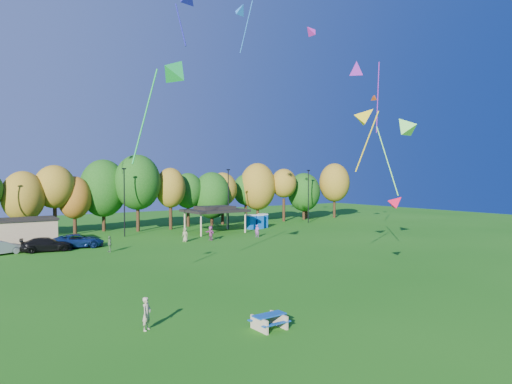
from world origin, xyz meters
TOP-DOWN VIEW (x-y plane):
  - ground at (0.00, 0.00)m, footprint 160.00×160.00m
  - tree_line at (-1.03, 45.51)m, footprint 93.57×10.55m
  - lamp_posts at (2.00, 40.00)m, footprint 64.50×0.25m
  - utility_building at (-10.00, 38.00)m, footprint 6.30×4.30m
  - pavilion at (14.00, 37.00)m, footprint 8.20×6.20m
  - porta_potties at (21.93, 37.80)m, footprint 3.75×1.91m
  - picnic_table at (-3.58, -0.38)m, footprint 1.82×1.52m
  - kite_flyer at (-8.99, 3.05)m, footprint 0.75×0.73m
  - car_b at (-13.03, 33.31)m, footprint 4.71×2.78m
  - car_c at (-5.35, 33.77)m, footprint 5.99×3.72m
  - car_d at (-8.73, 32.89)m, footprint 5.42×2.83m
  - far_person_0 at (9.80, 30.57)m, footprint 0.69×1.74m
  - far_person_1 at (-3.30, 28.76)m, footprint 0.62×1.07m
  - far_person_3 at (16.27, 29.72)m, footprint 0.65×0.71m
  - far_person_4 at (6.58, 31.16)m, footprint 0.85×1.00m
  - kite_0 at (14.42, 17.18)m, footprint 1.60×1.27m
  - kite_1 at (29.79, 21.93)m, footprint 1.57×1.43m
  - kite_2 at (10.12, 2.41)m, footprint 1.72×1.65m
  - kite_5 at (10.85, 6.05)m, footprint 3.10×2.95m
  - kite_8 at (16.91, 7.12)m, footprint 2.16×4.69m
  - kite_9 at (21.59, 17.35)m, footprint 4.18×4.23m
  - kite_12 at (12.38, 27.49)m, footprint 1.84×3.93m
  - kite_15 at (-4.54, 8.96)m, footprint 4.53×2.83m

SIDE VIEW (x-z plane):
  - ground at x=0.00m, z-range 0.00..0.00m
  - picnic_table at x=-3.58m, z-range 0.06..0.84m
  - car_b at x=-13.03m, z-range 0.00..1.47m
  - car_d at x=-8.73m, z-range 0.00..1.50m
  - car_c at x=-5.35m, z-range 0.00..1.55m
  - far_person_3 at x=16.27m, z-range 0.00..1.63m
  - far_person_1 at x=-3.30m, z-range 0.00..1.72m
  - kite_flyer at x=-8.99m, z-range 0.00..1.74m
  - far_person_4 at x=6.58m, z-range 0.00..1.74m
  - far_person_0 at x=9.80m, z-range 0.00..1.83m
  - porta_potties at x=21.93m, z-range 0.01..2.19m
  - utility_building at x=-10.00m, z-range 0.01..3.26m
  - pavilion at x=14.00m, z-range 1.34..5.11m
  - lamp_posts at x=2.00m, z-range 0.36..9.45m
  - tree_line at x=-1.03m, z-range 0.34..11.49m
  - kite_2 at x=10.12m, z-range 5.47..6.85m
  - kite_8 at x=16.91m, z-range 8.76..16.47m
  - kite_5 at x=10.85m, z-range 10.11..15.77m
  - kite_15 at x=-4.54m, z-range 11.38..19.04m
  - kite_1 at x=29.79m, z-range 17.90..19.19m
  - kite_9 at x=21.59m, z-range 16.13..24.70m
  - kite_0 at x=14.42m, z-range 22.54..24.12m
  - kite_12 at x=12.38m, z-range 24.90..31.41m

